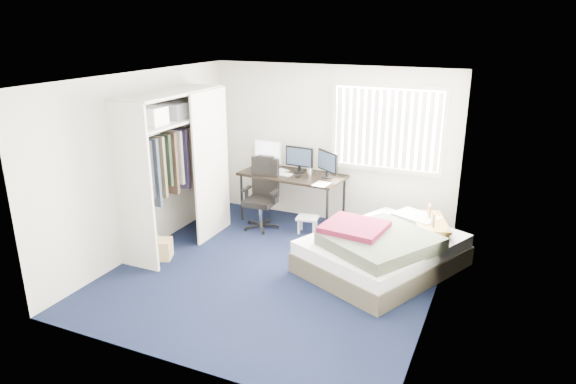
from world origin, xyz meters
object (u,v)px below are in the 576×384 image
(nightstand, at_px, (430,225))
(bed, at_px, (381,250))
(desk, at_px, (293,172))
(office_chair, at_px, (262,201))

(nightstand, height_order, bed, nightstand)
(nightstand, distance_m, bed, 0.81)
(bed, bearing_deg, nightstand, 49.53)
(desk, relative_size, office_chair, 1.51)
(desk, relative_size, nightstand, 1.89)
(office_chair, xyz_separation_m, bed, (2.10, -0.70, -0.15))
(office_chair, relative_size, nightstand, 1.25)
(office_chair, distance_m, nightstand, 2.61)
(desk, xyz_separation_m, nightstand, (2.25, -0.51, -0.34))
(desk, xyz_separation_m, office_chair, (-0.36, -0.40, -0.40))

